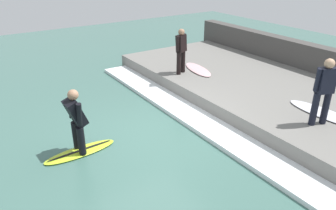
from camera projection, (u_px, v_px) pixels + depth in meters
name	position (u px, v px, depth m)	size (l,w,h in m)	color
ground_plane	(152.00, 135.00, 8.17)	(28.00, 28.00, 0.00)	#426B60
concrete_ledge	(264.00, 92.00, 10.09)	(4.40, 10.73, 0.46)	slate
back_wall	(315.00, 65.00, 11.14)	(0.50, 11.27, 1.32)	#474442
wave_foam_crest	(196.00, 119.00, 8.85)	(0.88, 10.19, 0.11)	white
surfboard_riding	(80.00, 152.00, 7.42)	(1.68, 0.54, 0.07)	#BFE02D
surfer_riding	(76.00, 118.00, 7.07)	(0.45, 0.65, 1.49)	black
surfer_waiting_near	(181.00, 49.00, 10.65)	(0.48, 0.36, 1.48)	black
surfboard_waiting_near	(198.00, 69.00, 11.26)	(0.89, 1.69, 0.06)	beige
surfer_waiting_far	(324.00, 89.00, 7.35)	(0.52, 0.37, 1.59)	black
surfboard_waiting_far	(324.00, 113.00, 8.16)	(0.63, 1.94, 0.06)	silver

